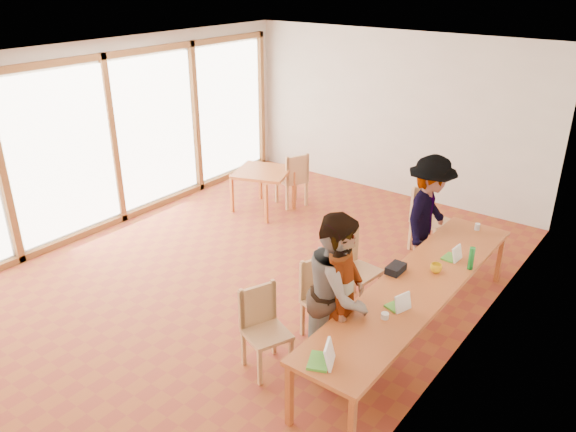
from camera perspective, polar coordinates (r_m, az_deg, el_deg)
name	(u,v)px	position (r m, az deg, el deg)	size (l,w,h in m)	color
ground	(254,272)	(8.09, -3.50, -5.71)	(8.00, 8.00, 0.00)	maroon
wall_back	(393,115)	(10.67, 10.60, 10.09)	(6.00, 0.10, 3.00)	beige
wall_right	(472,233)	(6.07, 18.22, -1.70)	(0.10, 8.00, 3.00)	beige
window_wall	(112,136)	(9.58, -17.45, 7.79)	(0.10, 8.00, 3.00)	white
ceiling	(248,55)	(7.09, -4.13, 15.98)	(6.00, 8.00, 0.04)	white
communal_table	(417,287)	(6.53, 13.00, -7.08)	(0.80, 4.00, 0.75)	#CD692D
side_table	(263,175)	(9.82, -2.58, 4.19)	(0.90, 0.90, 0.75)	#CD692D
chair_near	(262,319)	(6.07, -2.66, -10.41)	(0.57, 0.57, 0.50)	tan
chair_mid	(321,290)	(6.53, 3.38, -7.48)	(0.58, 0.58, 0.52)	tan
chair_far	(352,259)	(7.16, 6.55, -4.41)	(0.51, 0.51, 0.53)	tan
chair_empty	(426,210)	(8.75, 13.81, 0.58)	(0.54, 0.54, 0.54)	tan
chair_spare	(294,175)	(10.02, 0.66, 4.23)	(0.61, 0.61, 0.53)	tan
person_near	(342,297)	(5.88, 5.53, -8.22)	(0.65, 0.42, 1.77)	gray
person_mid	(339,293)	(5.91, 5.16, -7.79)	(0.88, 0.68, 1.81)	gray
person_far	(428,217)	(7.89, 14.08, -0.12)	(1.13, 0.65, 1.75)	gray
laptop_near	(324,358)	(5.18, 3.69, -14.19)	(0.31, 0.32, 0.22)	green
laptop_mid	(400,304)	(6.01, 11.28, -8.78)	(0.25, 0.26, 0.19)	green
laptop_far	(454,256)	(7.11, 16.48, -3.87)	(0.20, 0.23, 0.18)	green
yellow_mug	(436,268)	(6.76, 14.81, -5.15)	(0.13, 0.13, 0.11)	yellow
green_bottle	(471,258)	(6.91, 18.13, -4.10)	(0.07, 0.07, 0.28)	#156B25
clear_glass	(477,227)	(7.98, 18.68, -1.04)	(0.07, 0.07, 0.09)	silver
condiment_cup	(385,316)	(5.84, 9.81, -9.96)	(0.08, 0.08, 0.06)	white
pink_phone	(358,306)	(6.00, 7.17, -9.04)	(0.05, 0.10, 0.01)	#CE3359
black_pouch	(396,269)	(6.67, 10.89, -5.27)	(0.16, 0.26, 0.09)	black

